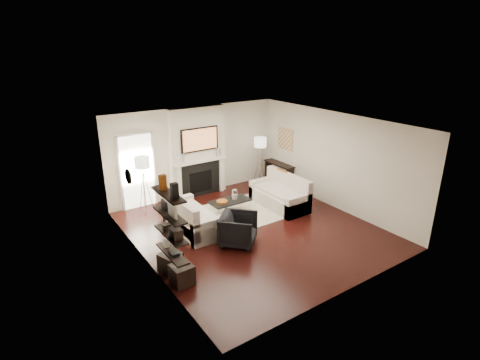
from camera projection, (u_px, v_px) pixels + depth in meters
room_envelope at (254, 179)px, 8.97m from camera, size 6.00×6.00×6.00m
chimney_breast at (198, 152)px, 11.21m from camera, size 1.80×0.25×2.70m
fireplace_surround at (201, 179)px, 11.38m from camera, size 1.30×0.02×1.04m
firebox at (201, 182)px, 11.41m from camera, size 0.75×0.02×0.65m
mantel_pilaster_l at (180, 183)px, 10.97m from camera, size 0.12×0.08×1.10m
mantel_pilaster_r at (221, 174)px, 11.73m from camera, size 0.12×0.08×1.10m
mantel_shelf at (201, 161)px, 11.14m from camera, size 1.70×0.18×0.07m
tv_body at (200, 139)px, 10.93m from camera, size 1.20×0.06×0.70m
tv_screen at (200, 139)px, 10.91m from camera, size 1.10×0.00×0.62m
candlestick_l_tall at (184, 158)px, 10.80m from camera, size 0.04×0.04×0.30m
candlestick_l_short at (180, 160)px, 10.74m from camera, size 0.04×0.04×0.24m
candlestick_r_tall at (216, 152)px, 11.37m from camera, size 0.04×0.04×0.30m
candlestick_r_short at (220, 152)px, 11.45m from camera, size 0.04×0.04×0.24m
hallway_panel at (137, 172)px, 10.42m from camera, size 0.90×0.02×2.10m
door_trim_l at (120, 175)px, 10.15m from camera, size 0.06×0.06×2.16m
door_trim_r at (154, 169)px, 10.65m from camera, size 0.06×0.06×2.16m
door_trim_top at (134, 134)px, 10.03m from camera, size 1.02×0.06×0.06m
rug at (231, 215)px, 10.21m from camera, size 2.60×2.00×0.01m
loveseat_left_base at (193, 222)px, 9.35m from camera, size 0.85×1.80×0.42m
loveseat_left_back at (180, 214)px, 9.07m from camera, size 0.18×1.80×0.80m
loveseat_left_arm_n at (208, 232)px, 8.69m from camera, size 0.85×0.18×0.60m
loveseat_left_arm_s at (178, 208)px, 9.95m from camera, size 0.85×0.18×0.60m
loveseat_left_cushion at (194, 212)px, 9.29m from camera, size 0.63×1.44×0.10m
pillow_left_orange at (174, 202)px, 9.23m from camera, size 0.10×0.42×0.42m
pillow_left_charcoal at (185, 211)px, 8.77m from camera, size 0.10×0.40×0.40m
loveseat_right_base at (279, 199)px, 10.72m from camera, size 0.85×1.80×0.42m
loveseat_right_back at (288, 187)px, 10.78m from camera, size 0.18×1.80×0.80m
loveseat_right_arm_n at (298, 206)px, 10.05m from camera, size 0.85×0.18×0.60m
loveseat_right_arm_s at (262, 188)px, 11.32m from camera, size 0.85×0.18×0.60m
loveseat_right_cushion at (278, 191)px, 10.60m from camera, size 0.63×1.44×0.10m
pillow_right_orange at (282, 177)px, 10.95m from camera, size 0.10×0.42×0.42m
pillow_right_charcoal at (296, 184)px, 10.48m from camera, size 0.10×0.40×0.40m
coffee_table at (230, 201)px, 10.13m from camera, size 1.10×0.55×0.04m
coffee_leg_nw at (218, 215)px, 9.76m from camera, size 0.02×0.02×0.38m
coffee_leg_ne at (250, 207)px, 10.29m from camera, size 0.02×0.02×0.38m
coffee_leg_sw at (210, 210)px, 10.11m from camera, size 0.02×0.02×0.38m
coffee_leg_se at (241, 201)px, 10.63m from camera, size 0.02×0.02×0.38m
hurricane_glass at (235, 194)px, 10.15m from camera, size 0.15×0.15×0.27m
hurricane_candle at (235, 197)px, 10.17m from camera, size 0.09×0.09×0.14m
copper_bowl at (222, 202)px, 9.98m from camera, size 0.30×0.30×0.05m
armchair at (238, 228)px, 8.64m from camera, size 1.08×1.08×0.81m
lamp_left_post at (145, 192)px, 10.21m from camera, size 0.02×0.02×1.20m
lamp_left_shade at (142, 162)px, 9.92m from camera, size 0.40×0.40×0.30m
lamp_left_leg_a at (149, 191)px, 10.27m from camera, size 0.25×0.02×1.23m
lamp_left_leg_b at (142, 191)px, 10.26m from camera, size 0.14×0.22×1.23m
lamp_left_leg_c at (144, 193)px, 10.11m from camera, size 0.14×0.22×1.23m
lamp_right_post at (260, 168)px, 12.23m from camera, size 0.02×0.02×1.20m
lamp_right_shade at (260, 142)px, 11.94m from camera, size 0.40×0.40×0.30m
lamp_right_leg_a at (263, 167)px, 12.29m from camera, size 0.25×0.02×1.23m
lamp_right_leg_b at (257, 167)px, 12.27m from camera, size 0.14×0.22×1.23m
lamp_right_leg_c at (260, 169)px, 12.12m from camera, size 0.14×0.22×1.23m
console_top at (279, 164)px, 12.18m from camera, size 0.35×1.20×0.04m
console_leg_n at (290, 179)px, 11.88m from camera, size 0.30×0.04×0.71m
console_leg_s at (268, 170)px, 12.74m from camera, size 0.30×0.04×0.71m
wall_art at (285, 139)px, 11.93m from camera, size 0.03×0.70×0.70m
shelf_bottom at (172, 253)px, 7.03m from camera, size 0.25×1.00×0.03m
shelf_lower at (171, 234)px, 6.90m from camera, size 0.25×1.00×0.04m
shelf_upper at (170, 215)px, 6.76m from camera, size 0.25×1.00×0.04m
shelf_top at (168, 194)px, 6.62m from camera, size 0.25×1.00×0.04m
decor_magfile_a at (174, 191)px, 6.34m from camera, size 0.12×0.10×0.28m
decor_magfile_b at (163, 183)px, 6.73m from camera, size 0.12×0.10×0.28m
decor_frame_a at (172, 211)px, 6.60m from camera, size 0.04×0.30×0.22m
decor_frame_b at (164, 205)px, 6.90m from camera, size 0.04×0.22×0.18m
decor_wine_rack at (176, 234)px, 6.68m from camera, size 0.18×0.25×0.20m
decor_box_small at (167, 227)px, 7.01m from camera, size 0.15×0.12×0.12m
decor_books at (174, 253)px, 6.95m from camera, size 0.14×0.20×0.05m
decor_box_tall at (166, 242)px, 7.20m from camera, size 0.10×0.10×0.18m
clock_rim at (128, 176)px, 8.11m from camera, size 0.04×0.34×0.34m
clock_face at (129, 176)px, 8.13m from camera, size 0.01×0.29×0.29m
ottoman_near at (171, 262)px, 7.66m from camera, size 0.50×0.50×0.40m
ottoman_far at (182, 274)px, 7.25m from camera, size 0.42×0.42×0.40m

